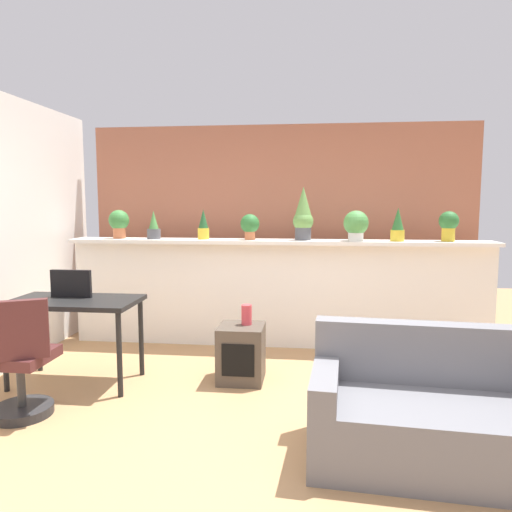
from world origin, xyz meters
The scene contains 18 objects.
ground_plane centered at (0.00, 0.00, 0.00)m, with size 12.00×12.00×0.00m, color tan.
divider_wall centered at (0.00, 2.00, 0.57)m, with size 4.56×0.16×1.14m, color white.
plant_shelf centered at (0.00, 1.96, 1.16)m, with size 4.56×0.37×0.04m, color white.
brick_wall_behind centered at (0.00, 2.60, 1.25)m, with size 4.56×0.10×2.50m, color #AD664C.
potted_plant_0 centered at (-1.78, 1.98, 1.37)m, with size 0.23×0.23×0.32m.
potted_plant_1 centered at (-1.37, 1.95, 1.31)m, with size 0.15×0.15×0.31m.
potted_plant_2 centered at (-0.81, 1.97, 1.34)m, with size 0.12×0.12×0.33m.
potted_plant_3 centered at (-0.29, 1.97, 1.34)m, with size 0.21×0.21×0.28m.
potted_plant_4 centered at (0.28, 1.98, 1.45)m, with size 0.22×0.22×0.57m.
potted_plant_5 centered at (0.84, 1.94, 1.36)m, with size 0.26×0.26×0.32m.
potted_plant_6 centered at (1.26, 1.93, 1.35)m, with size 0.14×0.14×0.35m.
potted_plant_7 centered at (1.79, 1.98, 1.36)m, with size 0.20×0.20×0.31m.
desk centered at (-1.67, 0.70, 0.67)m, with size 1.10×0.60×0.75m.
tv_monitor centered at (-1.74, 0.78, 0.87)m, with size 0.37×0.04×0.25m, color black.
office_chair centered at (-1.74, -0.01, 0.39)m, with size 0.52×0.52×0.91m.
side_cube_shelf centered at (-0.24, 0.92, 0.25)m, with size 0.40×0.41×0.50m.
vase_on_shelf centered at (-0.20, 0.97, 0.59)m, with size 0.09×0.09×0.18m, color #CC3D47.
couch centered at (1.16, -0.26, 0.28)m, with size 1.62×0.88×0.80m.
Camera 1 is at (0.35, -3.12, 1.58)m, focal length 33.17 mm.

